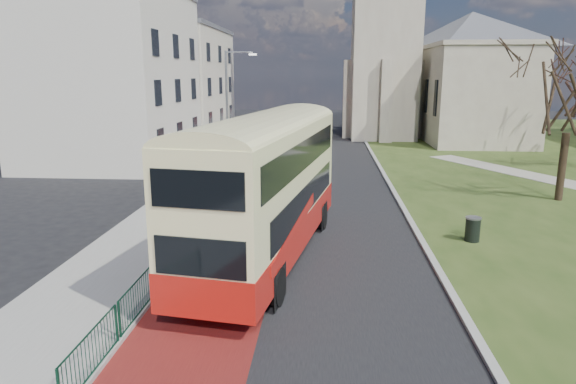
# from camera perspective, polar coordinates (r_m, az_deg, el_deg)

# --- Properties ---
(ground) EXTENTS (160.00, 160.00, 0.00)m
(ground) POSITION_cam_1_polar(r_m,az_deg,el_deg) (17.94, -3.05, -8.77)
(ground) COLOR black
(ground) RESTS_ON ground
(road_carriageway) EXTENTS (9.00, 120.00, 0.01)m
(road_carriageway) POSITION_cam_1_polar(r_m,az_deg,el_deg) (37.12, 3.12, 2.70)
(road_carriageway) COLOR black
(road_carriageway) RESTS_ON ground
(bus_lane) EXTENTS (3.40, 120.00, 0.01)m
(bus_lane) POSITION_cam_1_polar(r_m,az_deg,el_deg) (37.27, -1.03, 2.76)
(bus_lane) COLOR #591414
(bus_lane) RESTS_ON ground
(pavement_west) EXTENTS (4.00, 120.00, 0.12)m
(pavement_west) POSITION_cam_1_polar(r_m,az_deg,el_deg) (37.79, -6.79, 2.90)
(pavement_west) COLOR gray
(pavement_west) RESTS_ON ground
(kerb_west) EXTENTS (0.25, 120.00, 0.13)m
(kerb_west) POSITION_cam_1_polar(r_m,az_deg,el_deg) (37.46, -3.78, 2.88)
(kerb_west) COLOR #999993
(kerb_west) RESTS_ON ground
(kerb_east) EXTENTS (0.25, 80.00, 0.13)m
(kerb_east) POSITION_cam_1_polar(r_m,az_deg,el_deg) (39.27, 9.92, 3.19)
(kerb_east) COLOR #999993
(kerb_east) RESTS_ON ground
(pedestrian_railing) EXTENTS (0.07, 24.00, 1.12)m
(pedestrian_railing) POSITION_cam_1_polar(r_m,az_deg,el_deg) (22.01, -9.41, -3.25)
(pedestrian_railing) COLOR #0D3A26
(pedestrian_railing) RESTS_ON ground
(gothic_church) EXTENTS (16.38, 18.00, 40.00)m
(gothic_church) POSITION_cam_1_polar(r_m,az_deg,el_deg) (55.87, 15.81, 19.24)
(gothic_church) COLOR gray
(gothic_church) RESTS_ON ground
(street_block_near) EXTENTS (10.30, 14.30, 13.00)m
(street_block_near) POSITION_cam_1_polar(r_m,az_deg,el_deg) (41.77, -19.00, 12.16)
(street_block_near) COLOR beige
(street_block_near) RESTS_ON ground
(street_block_far) EXTENTS (10.30, 16.30, 11.50)m
(street_block_far) POSITION_cam_1_polar(r_m,az_deg,el_deg) (56.87, -12.57, 11.84)
(street_block_far) COLOR beige
(street_block_far) RESTS_ON ground
(streetlamp) EXTENTS (2.13, 0.18, 8.00)m
(streetlamp) POSITION_cam_1_polar(r_m,az_deg,el_deg) (35.18, -6.55, 9.60)
(streetlamp) COLOR gray
(streetlamp) RESTS_ON pavement_west
(bus) EXTENTS (4.75, 12.50, 5.10)m
(bus) POSITION_cam_1_polar(r_m,az_deg,el_deg) (18.26, -2.35, 1.18)
(bus) COLOR #B61710
(bus) RESTS_ON ground
(winter_tree_near) EXTENTS (6.32, 6.32, 9.26)m
(winter_tree_near) POSITION_cam_1_polar(r_m,az_deg,el_deg) (30.38, 29.11, 11.06)
(winter_tree_near) COLOR black
(winter_tree_near) RESTS_ON grass_green
(litter_bin) EXTENTS (0.75, 0.75, 1.00)m
(litter_bin) POSITION_cam_1_polar(r_m,az_deg,el_deg) (22.00, 19.83, -3.89)
(litter_bin) COLOR black
(litter_bin) RESTS_ON grass_green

